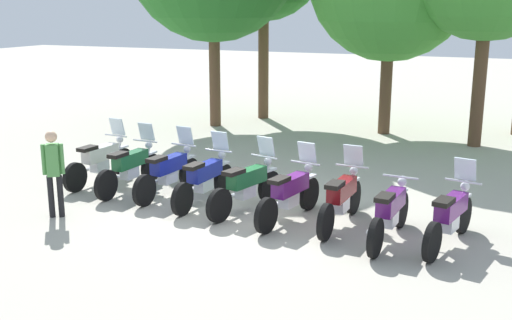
{
  "coord_description": "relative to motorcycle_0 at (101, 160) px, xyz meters",
  "views": [
    {
      "loc": [
        4.58,
        -10.39,
        3.84
      ],
      "look_at": [
        0.0,
        0.5,
        0.9
      ],
      "focal_mm": 43.55,
      "sensor_mm": 36.0,
      "label": 1
    }
  ],
  "objects": [
    {
      "name": "ground_plane",
      "position": [
        3.78,
        -0.58,
        -0.52
      ],
      "size": [
        80.0,
        80.0,
        0.0
      ],
      "primitive_type": "plane",
      "color": "#ADA899"
    },
    {
      "name": "motorcycle_0",
      "position": [
        0.0,
        0.0,
        0.0
      ],
      "size": [
        0.62,
        2.19,
        1.37
      ],
      "rotation": [
        0.0,
        0.0,
        1.49
      ],
      "color": "black",
      "rests_on": "ground_plane"
    },
    {
      "name": "motorcycle_1",
      "position": [
        0.94,
        -0.24,
        0.0
      ],
      "size": [
        0.62,
        2.19,
        1.37
      ],
      "rotation": [
        0.0,
        0.0,
        1.51
      ],
      "color": "black",
      "rests_on": "ground_plane"
    },
    {
      "name": "motorcycle_2",
      "position": [
        1.89,
        -0.25,
        0.0
      ],
      "size": [
        0.63,
        2.19,
        1.37
      ],
      "rotation": [
        0.0,
        0.0,
        1.47
      ],
      "color": "black",
      "rests_on": "ground_plane"
    },
    {
      "name": "motorcycle_3",
      "position": [
        2.83,
        -0.45,
        0.0
      ],
      "size": [
        0.62,
        2.19,
        1.37
      ],
      "rotation": [
        0.0,
        0.0,
        1.5
      ],
      "color": "black",
      "rests_on": "ground_plane"
    },
    {
      "name": "motorcycle_4",
      "position": [
        3.78,
        -0.55,
        0.0
      ],
      "size": [
        0.8,
        2.15,
        1.37
      ],
      "rotation": [
        0.0,
        0.0,
        1.32
      ],
      "color": "black",
      "rests_on": "ground_plane"
    },
    {
      "name": "motorcycle_5",
      "position": [
        4.73,
        -0.73,
        0.0
      ],
      "size": [
        0.73,
        2.17,
        1.37
      ],
      "rotation": [
        0.0,
        0.0,
        1.39
      ],
      "color": "black",
      "rests_on": "ground_plane"
    },
    {
      "name": "motorcycle_6",
      "position": [
        5.66,
        -0.64,
        0.0
      ],
      "size": [
        0.62,
        2.19,
        1.37
      ],
      "rotation": [
        0.0,
        0.0,
        1.51
      ],
      "color": "black",
      "rests_on": "ground_plane"
    },
    {
      "name": "motorcycle_7",
      "position": [
        6.61,
        -1.05,
        -0.01
      ],
      "size": [
        0.62,
        2.19,
        0.99
      ],
      "rotation": [
        0.0,
        0.0,
        1.49
      ],
      "color": "black",
      "rests_on": "ground_plane"
    },
    {
      "name": "motorcycle_8",
      "position": [
        7.56,
        -0.9,
        0.0
      ],
      "size": [
        0.76,
        2.16,
        1.37
      ],
      "rotation": [
        0.0,
        0.0,
        1.36
      ],
      "color": "black",
      "rests_on": "ground_plane"
    },
    {
      "name": "person_0",
      "position": [
        0.65,
        -2.24,
        0.44
      ],
      "size": [
        0.38,
        0.3,
        1.64
      ],
      "rotation": [
        0.0,
        0.0,
        5.28
      ],
      "color": "black",
      "rests_on": "ground_plane"
    }
  ]
}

